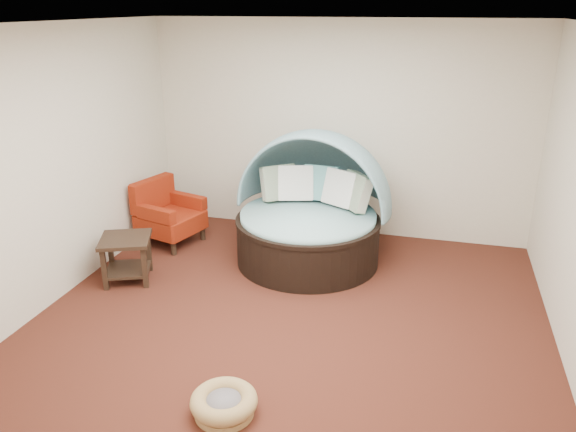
% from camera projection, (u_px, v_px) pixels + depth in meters
% --- Properties ---
extents(floor, '(5.00, 5.00, 0.00)m').
position_uv_depth(floor, '(289.00, 321.00, 5.58)').
color(floor, '#4C1F15').
rests_on(floor, ground).
extents(wall_back, '(5.00, 0.00, 5.00)m').
position_uv_depth(wall_back, '(339.00, 130.00, 7.34)').
color(wall_back, beige).
rests_on(wall_back, floor).
extents(wall_front, '(5.00, 0.00, 5.00)m').
position_uv_depth(wall_front, '(161.00, 334.00, 2.82)').
color(wall_front, beige).
rests_on(wall_front, floor).
extents(wall_left, '(0.00, 5.00, 5.00)m').
position_uv_depth(wall_left, '(52.00, 167.00, 5.69)').
color(wall_left, beige).
rests_on(wall_left, floor).
extents(ceiling, '(5.00, 5.00, 0.00)m').
position_uv_depth(ceiling, '(290.00, 24.00, 4.58)').
color(ceiling, white).
rests_on(ceiling, wall_back).
extents(canopy_daybed, '(1.97, 1.89, 1.58)m').
position_uv_depth(canopy_daybed, '(311.00, 202.00, 6.71)').
color(canopy_daybed, black).
rests_on(canopy_daybed, floor).
extents(pet_basket, '(0.63, 0.63, 0.18)m').
position_uv_depth(pet_basket, '(224.00, 403.00, 4.29)').
color(pet_basket, olive).
rests_on(pet_basket, floor).
extents(red_armchair, '(0.88, 0.88, 0.83)m').
position_uv_depth(red_armchair, '(167.00, 214.00, 7.30)').
color(red_armchair, black).
rests_on(red_armchair, floor).
extents(side_table, '(0.70, 0.70, 0.52)m').
position_uv_depth(side_table, '(126.00, 253.00, 6.30)').
color(side_table, black).
rests_on(side_table, floor).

